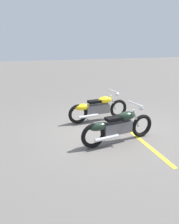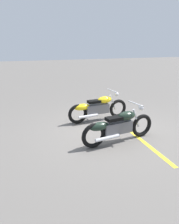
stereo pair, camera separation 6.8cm
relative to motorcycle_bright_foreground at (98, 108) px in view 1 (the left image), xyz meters
The scene contains 4 objects.
ground_plane 0.98m from the motorcycle_bright_foreground, 91.88° to the left, with size 60.00×60.00×0.00m, color #66605B.
motorcycle_bright_foreground is the anchor object (origin of this frame).
motorcycle_dark_foreground 1.74m from the motorcycle_bright_foreground, 85.49° to the left, with size 2.23×0.62×1.04m.
parking_stripe_near 1.87m from the motorcycle_bright_foreground, 108.25° to the left, with size 3.20×0.12×0.01m, color yellow.
Camera 1 is at (2.61, 5.42, 2.56)m, focal length 33.01 mm.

